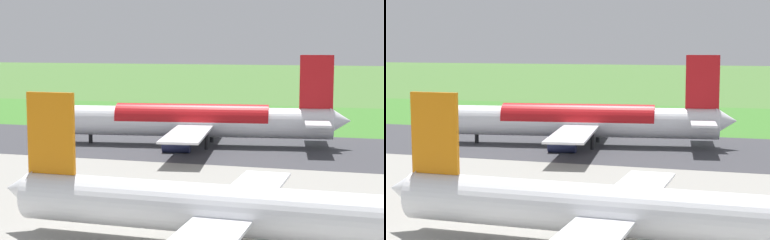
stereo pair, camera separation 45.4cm
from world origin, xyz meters
TOP-DOWN VIEW (x-y plane):
  - ground_plane at (0.00, 0.00)m, footprint 800.00×800.00m
  - runway_asphalt at (0.00, 0.00)m, footprint 600.00×33.56m
  - grass_verge_foreground at (0.00, -34.52)m, footprint 600.00×80.00m
  - airliner_main at (-1.70, -0.05)m, footprint 54.08×44.41m
  - airliner_parked_mid at (-20.83, 54.31)m, footprint 45.71×37.32m
  - no_stopping_sign at (17.58, -36.32)m, footprint 0.60×0.10m
  - traffic_cone_orange at (22.06, -34.74)m, footprint 0.40×0.40m

SIDE VIEW (x-z plane):
  - ground_plane at x=0.00m, z-range 0.00..0.00m
  - grass_verge_foreground at x=0.00m, z-range 0.00..0.04m
  - runway_asphalt at x=0.00m, z-range 0.00..0.06m
  - traffic_cone_orange at x=22.06m, z-range 0.00..0.55m
  - no_stopping_sign at x=17.58m, z-range 0.26..3.26m
  - airliner_parked_mid at x=-20.83m, z-range -3.03..10.33m
  - airliner_main at x=-1.70m, z-range -3.59..12.29m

